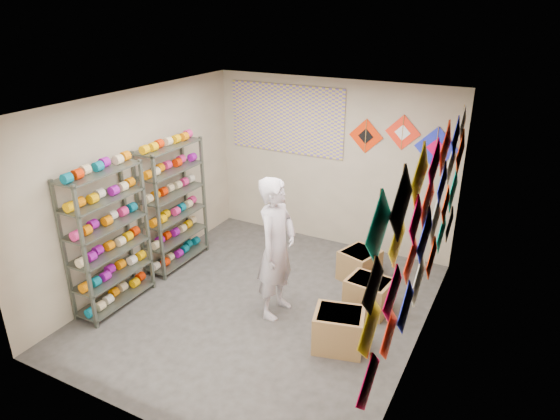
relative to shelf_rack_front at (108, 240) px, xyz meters
The scene contains 12 objects.
ground 2.19m from the shelf_rack_front, 25.53° to the left, with size 4.50×4.50×0.00m, color #322F2B.
room_walls 2.09m from the shelf_rack_front, 25.53° to the left, with size 4.50×4.50×4.50m.
shelf_rack_front is the anchor object (origin of this frame).
shelf_rack_back 1.30m from the shelf_rack_front, 90.00° to the left, with size 0.40×1.10×1.90m, color #4C5147.
string_spools 0.66m from the shelf_rack_front, 90.00° to the left, with size 0.12×2.36×0.12m.
kite_wall_display 3.92m from the shelf_rack_front, 13.22° to the left, with size 0.05×4.24×2.06m.
back_wall_kites 4.35m from the shelf_rack_front, 46.57° to the left, with size 1.64×0.02×0.75m.
poster 3.40m from the shelf_rack_front, 72.35° to the left, with size 2.00×0.01×1.10m, color #5F4EA9.
shopkeeper 2.16m from the shelf_rack_front, 22.52° to the left, with size 0.45×0.68×1.85m, color silver.
carton_a 3.11m from the shelf_rack_front, ahead, with size 0.57×0.47×0.47m, color #9B7844.
carton_b 3.44m from the shelf_rack_front, 25.08° to the left, with size 0.55×0.45×0.45m, color #9B7844.
carton_c 3.49m from the shelf_rack_front, 38.58° to the left, with size 0.46×0.51×0.45m, color #9B7844.
Camera 1 is at (2.82, -4.89, 3.77)m, focal length 32.00 mm.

